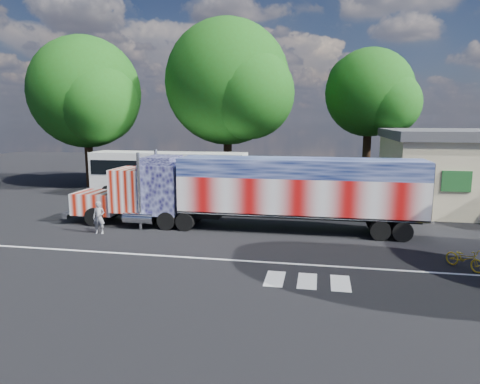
% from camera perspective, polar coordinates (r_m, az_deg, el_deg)
% --- Properties ---
extents(ground, '(100.00, 100.00, 0.00)m').
position_cam_1_polar(ground, '(21.28, -1.51, -6.39)').
color(ground, black).
extents(lane_markings, '(30.00, 2.67, 0.01)m').
position_cam_1_polar(lane_markings, '(17.45, 1.41, -10.04)').
color(lane_markings, silver).
rests_on(lane_markings, ground).
extents(semi_truck, '(19.50, 3.08, 4.16)m').
position_cam_1_polar(semi_truck, '(22.95, 1.84, 0.27)').
color(semi_truck, black).
rests_on(semi_truck, ground).
extents(coach_bus, '(11.79, 2.74, 3.43)m').
position_cam_1_polar(coach_bus, '(32.86, -9.47, 2.36)').
color(coach_bus, silver).
rests_on(coach_bus, ground).
extents(woman, '(0.67, 0.49, 1.71)m').
position_cam_1_polar(woman, '(23.40, -18.31, -3.25)').
color(woman, slate).
rests_on(woman, ground).
extents(bicycle, '(1.48, 1.61, 0.85)m').
position_cam_1_polar(bicycle, '(19.38, 27.78, -7.85)').
color(bicycle, gold).
rests_on(bicycle, ground).
extents(tree_n_mid, '(10.78, 10.27, 14.03)m').
position_cam_1_polar(tree_n_mid, '(36.36, -1.44, 14.34)').
color(tree_n_mid, black).
rests_on(tree_n_mid, ground).
extents(tree_ne_a, '(7.85, 7.47, 11.87)m').
position_cam_1_polar(tree_ne_a, '(39.06, 17.07, 12.47)').
color(tree_ne_a, black).
rests_on(tree_ne_a, ground).
extents(tree_nw_a, '(9.89, 9.41, 12.85)m').
position_cam_1_polar(tree_nw_a, '(39.65, -19.77, 12.32)').
color(tree_nw_a, black).
rests_on(tree_nw_a, ground).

